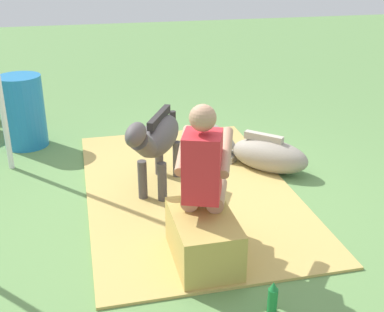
{
  "coord_description": "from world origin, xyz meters",
  "views": [
    {
      "loc": [
        -4.17,
        0.95,
        2.34
      ],
      "look_at": [
        -0.12,
        0.0,
        0.55
      ],
      "focal_mm": 46.44,
      "sensor_mm": 36.0,
      "label": 1
    }
  ],
  "objects_px": {
    "person_seated": "(204,174)",
    "soda_bottle": "(273,298)",
    "water_barrel": "(23,112)",
    "hay_bale": "(203,239)",
    "pony_standing": "(157,139)",
    "pony_lying": "(261,153)"
  },
  "relations": [
    {
      "from": "pony_lying",
      "to": "soda_bottle",
      "type": "distance_m",
      "value": 2.37
    },
    {
      "from": "pony_standing",
      "to": "pony_lying",
      "type": "distance_m",
      "value": 1.31
    },
    {
      "from": "person_seated",
      "to": "pony_lying",
      "type": "distance_m",
      "value": 1.82
    },
    {
      "from": "person_seated",
      "to": "water_barrel",
      "type": "distance_m",
      "value": 3.17
    },
    {
      "from": "hay_bale",
      "to": "soda_bottle",
      "type": "bearing_deg",
      "value": -155.47
    },
    {
      "from": "pony_lying",
      "to": "water_barrel",
      "type": "distance_m",
      "value": 2.94
    },
    {
      "from": "pony_standing",
      "to": "person_seated",
      "type": "bearing_deg",
      "value": -170.6
    },
    {
      "from": "hay_bale",
      "to": "water_barrel",
      "type": "bearing_deg",
      "value": 27.95
    },
    {
      "from": "soda_bottle",
      "to": "water_barrel",
      "type": "xyz_separation_m",
      "value": [
        3.58,
        1.85,
        0.32
      ]
    },
    {
      "from": "hay_bale",
      "to": "pony_standing",
      "type": "height_order",
      "value": "pony_standing"
    },
    {
      "from": "hay_bale",
      "to": "water_barrel",
      "type": "height_order",
      "value": "water_barrel"
    },
    {
      "from": "person_seated",
      "to": "pony_standing",
      "type": "bearing_deg",
      "value": 9.4
    },
    {
      "from": "pony_standing",
      "to": "water_barrel",
      "type": "height_order",
      "value": "pony_standing"
    },
    {
      "from": "person_seated",
      "to": "water_barrel",
      "type": "relative_size",
      "value": 1.45
    },
    {
      "from": "person_seated",
      "to": "soda_bottle",
      "type": "distance_m",
      "value": 1.05
    },
    {
      "from": "pony_lying",
      "to": "person_seated",
      "type": "bearing_deg",
      "value": 143.94
    },
    {
      "from": "person_seated",
      "to": "pony_lying",
      "type": "xyz_separation_m",
      "value": [
        1.41,
        -1.03,
        -0.51
      ]
    },
    {
      "from": "person_seated",
      "to": "soda_bottle",
      "type": "xyz_separation_m",
      "value": [
        -0.84,
        -0.27,
        -0.58
      ]
    },
    {
      "from": "person_seated",
      "to": "water_barrel",
      "type": "bearing_deg",
      "value": 29.86
    },
    {
      "from": "hay_bale",
      "to": "soda_bottle",
      "type": "height_order",
      "value": "hay_bale"
    },
    {
      "from": "pony_lying",
      "to": "water_barrel",
      "type": "bearing_deg",
      "value": 62.88
    },
    {
      "from": "person_seated",
      "to": "pony_standing",
      "type": "xyz_separation_m",
      "value": [
        1.11,
        0.18,
        -0.12
      ]
    }
  ]
}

